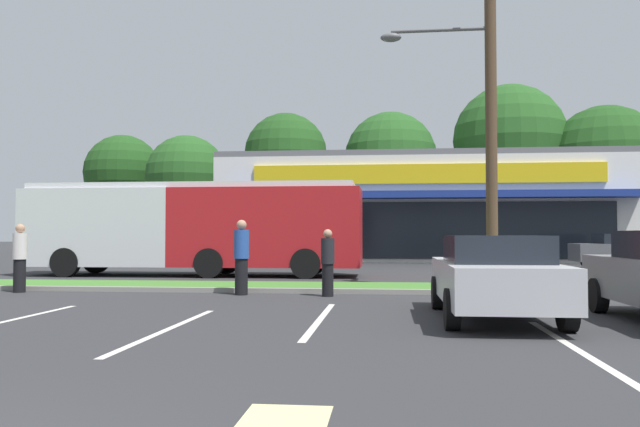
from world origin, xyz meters
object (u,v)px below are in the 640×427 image
(car_1, at_px, (494,276))
(car_2, at_px, (627,251))
(city_bus, at_px, (194,226))
(pedestrian_near_bench, at_px, (20,258))
(pedestrian_mid, at_px, (241,257))
(pedestrian_by_pole, at_px, (328,263))
(utility_pole, at_px, (485,95))

(car_1, relative_size, car_2, 1.03)
(city_bus, distance_m, pedestrian_near_bench, 7.32)
(car_1, height_order, car_2, car_2)
(city_bus, bearing_deg, car_2, -159.80)
(car_1, relative_size, pedestrian_mid, 2.51)
(car_1, distance_m, pedestrian_mid, 6.62)
(pedestrian_near_bench, bearing_deg, pedestrian_by_pole, -21.48)
(car_2, bearing_deg, pedestrian_by_pole, -130.62)
(pedestrian_by_pole, relative_size, pedestrian_mid, 0.87)
(car_1, height_order, pedestrian_mid, pedestrian_mid)
(utility_pole, bearing_deg, pedestrian_by_pole, -153.21)
(car_1, bearing_deg, pedestrian_near_bench, 70.11)
(car_1, height_order, pedestrian_by_pole, pedestrian_by_pole)
(utility_pole, distance_m, pedestrian_mid, 7.61)
(car_1, relative_size, pedestrian_near_bench, 2.64)
(car_1, distance_m, pedestrian_near_bench, 11.75)
(car_1, distance_m, pedestrian_by_pole, 4.95)
(car_1, xyz_separation_m, pedestrian_near_bench, (-11.05, 4.00, 0.12))
(pedestrian_near_bench, bearing_deg, pedestrian_mid, -20.46)
(city_bus, height_order, pedestrian_near_bench, city_bus)
(city_bus, distance_m, pedestrian_by_pole, 9.00)
(pedestrian_mid, bearing_deg, utility_pole, 109.62)
(utility_pole, height_order, pedestrian_mid, utility_pole)
(car_1, xyz_separation_m, pedestrian_by_pole, (-3.23, 3.75, 0.05))
(pedestrian_by_pole, bearing_deg, utility_pole, -5.14)
(utility_pole, height_order, pedestrian_near_bench, utility_pole)
(city_bus, relative_size, pedestrian_near_bench, 6.91)
(utility_pole, height_order, car_2, utility_pole)
(pedestrian_near_bench, distance_m, pedestrian_mid, 5.71)
(pedestrian_near_bench, xyz_separation_m, pedestrian_by_pole, (7.82, -0.25, -0.07))
(utility_pole, relative_size, car_2, 2.17)
(car_2, height_order, pedestrian_mid, pedestrian_mid)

